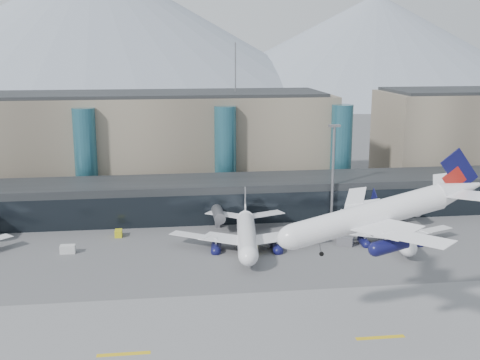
% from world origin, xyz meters
% --- Properties ---
extents(ground, '(900.00, 900.00, 0.00)m').
position_xyz_m(ground, '(0.00, 0.00, 0.00)').
color(ground, '#515154').
rests_on(ground, ground).
extents(runway_strip, '(400.00, 40.00, 0.04)m').
position_xyz_m(runway_strip, '(0.00, -15.00, 0.02)').
color(runway_strip, slate).
rests_on(runway_strip, ground).
extents(runway_markings, '(128.00, 1.00, 0.02)m').
position_xyz_m(runway_markings, '(-0.00, -15.00, 0.05)').
color(runway_markings, gold).
rests_on(runway_markings, ground).
extents(concourse, '(170.00, 27.00, 10.00)m').
position_xyz_m(concourse, '(-0.02, 57.73, 4.97)').
color(concourse, black).
rests_on(concourse, ground).
extents(terminal_main, '(130.00, 30.00, 31.00)m').
position_xyz_m(terminal_main, '(-25.00, 90.00, 15.44)').
color(terminal_main, gray).
rests_on(terminal_main, ground).
extents(teal_towers, '(116.40, 19.40, 46.00)m').
position_xyz_m(teal_towers, '(-14.99, 74.01, 14.01)').
color(teal_towers, '#275E6F').
rests_on(teal_towers, ground).
extents(mountain_ridge, '(910.00, 400.00, 110.00)m').
position_xyz_m(mountain_ridge, '(15.97, 380.00, 45.74)').
color(mountain_ridge, gray).
rests_on(mountain_ridge, ground).
extents(lightmast_mid, '(3.00, 1.20, 25.60)m').
position_xyz_m(lightmast_mid, '(30.00, 48.00, 14.42)').
color(lightmast_mid, slate).
rests_on(lightmast_mid, ground).
extents(hero_jet, '(34.27, 35.05, 11.30)m').
position_xyz_m(hero_jet, '(21.01, -12.89, 21.07)').
color(hero_jet, white).
rests_on(hero_jet, ground).
extents(jet_parked_mid, '(37.02, 36.86, 12.00)m').
position_xyz_m(jet_parked_mid, '(5.34, 32.50, 4.54)').
color(jet_parked_mid, white).
rests_on(jet_parked_mid, ground).
extents(jet_parked_right, '(33.38, 32.73, 10.77)m').
position_xyz_m(jet_parked_right, '(39.01, 32.35, 4.07)').
color(jet_parked_right, white).
rests_on(jet_parked_right, ground).
extents(veh_a, '(3.29, 1.86, 1.84)m').
position_xyz_m(veh_a, '(-34.84, 32.17, 0.92)').
color(veh_a, silver).
rests_on(veh_a, ground).
extents(veh_b, '(1.73, 2.79, 1.60)m').
position_xyz_m(veh_b, '(-24.42, 42.76, 0.80)').
color(veh_b, gold).
rests_on(veh_b, ground).
extents(veh_c, '(4.12, 3.39, 2.02)m').
position_xyz_m(veh_c, '(27.90, 29.16, 1.01)').
color(veh_c, '#535258').
rests_on(veh_c, ground).
extents(veh_d, '(2.64, 2.84, 1.45)m').
position_xyz_m(veh_d, '(40.08, 36.65, 0.73)').
color(veh_d, silver).
rests_on(veh_d, ground).
extents(veh_g, '(2.40, 2.54, 1.29)m').
position_xyz_m(veh_g, '(9.75, 31.06, 0.65)').
color(veh_g, silver).
rests_on(veh_g, ground).
extents(veh_h, '(3.83, 3.86, 1.97)m').
position_xyz_m(veh_h, '(5.39, 27.09, 0.98)').
color(veh_h, gold).
rests_on(veh_h, ground).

